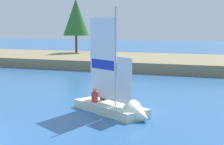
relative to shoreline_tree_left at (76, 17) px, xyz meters
name	(u,v)px	position (x,y,z in m)	size (l,w,h in m)	color
shore_bank	(143,61)	(9.72, -3.47, -4.96)	(80.00, 12.47, 0.97)	#897A56
shoreline_tree_left	(76,17)	(0.00, 0.00, 0.00)	(3.28, 3.28, 6.80)	brown
sailboat	(120,107)	(14.26, -24.27, -5.07)	(4.79, 3.58, 5.61)	silver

